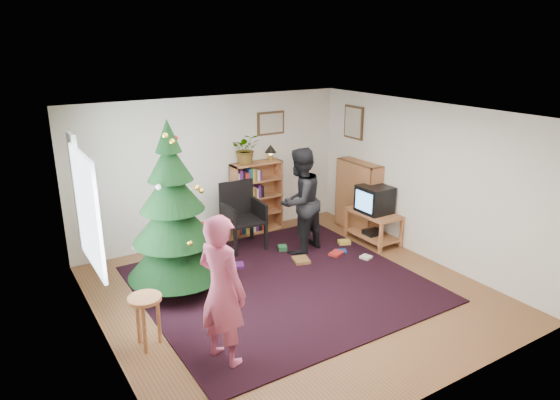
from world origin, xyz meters
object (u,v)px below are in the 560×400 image
person_by_chair (300,201)px  armchair (240,212)px  stool (146,308)px  picture_right (354,122)px  christmas_tree (174,223)px  picture_back (271,123)px  tv_stand (373,224)px  table_lamp (271,150)px  bookshelf_right (358,196)px  potted_plant (246,149)px  person_standing (222,290)px  crt_tv (375,199)px  bookshelf_back (257,196)px

person_by_chair → armchair: bearing=-63.4°
stool → picture_right: bearing=22.8°
christmas_tree → armchair: 1.82m
picture_right → picture_back: bearing=151.3°
tv_stand → table_lamp: table_lamp is taller
bookshelf_right → armchair: (-2.17, 0.49, -0.05)m
bookshelf_right → potted_plant: 2.22m
picture_back → armchair: size_ratio=0.49×
person_standing → christmas_tree: bearing=-24.3°
bookshelf_right → crt_tv: size_ratio=2.46×
bookshelf_back → bookshelf_right: 1.85m
picture_back → person_by_chair: picture_back is taller
picture_back → crt_tv: 2.30m
picture_back → bookshelf_back: bearing=-160.9°
picture_right → potted_plant: bearing=162.9°
bookshelf_back → person_by_chair: 1.23m
picture_back → potted_plant: picture_back is taller
picture_right → tv_stand: bearing=-105.2°
tv_stand → crt_tv: (-0.00, 0.00, 0.45)m
christmas_tree → table_lamp: 2.82m
picture_right → person_by_chair: bearing=-158.9°
armchair → table_lamp: table_lamp is taller
bookshelf_back → person_standing: bearing=-124.8°
picture_back → potted_plant: bearing=-167.1°
armchair → person_by_chair: (0.72, -0.73, 0.27)m
armchair → person_by_chair: size_ratio=0.63×
picture_back → bookshelf_back: 1.35m
bookshelf_right → person_standing: size_ratio=0.76×
tv_stand → person_standing: (-3.70, -1.69, 0.53)m
bookshelf_back → person_standing: person_standing is taller
christmas_tree → tv_stand: size_ratio=2.53×
christmas_tree → tv_stand: christmas_tree is taller
tv_stand → stool: size_ratio=1.52×
picture_right → bookshelf_right: (-0.14, -0.38, -1.29)m
tv_stand → armchair: (-2.05, 1.06, 0.28)m
bookshelf_back → stool: 3.82m
armchair → potted_plant: 1.14m
tv_stand → potted_plant: bearing=137.3°
potted_plant → crt_tv: bearing=-42.7°
picture_back → picture_right: picture_right is taller
picture_right → armchair: picture_right is taller
bookshelf_back → table_lamp: size_ratio=4.47×
picture_right → stool: picture_right is taller
potted_plant → person_by_chair: bearing=-74.6°
picture_back → person_standing: (-2.63, -3.35, -1.09)m
picture_right → bookshelf_back: 2.22m
picture_right → person_standing: (-3.95, -2.63, -1.09)m
picture_right → crt_tv: bearing=-105.3°
bookshelf_right → tv_stand: 0.67m
crt_tv → table_lamp: 2.05m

